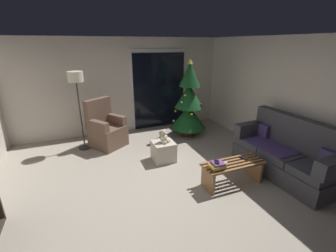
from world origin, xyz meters
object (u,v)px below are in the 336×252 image
Objects in this scene: armchair at (106,130)px; teddy_bear_honey_by_tree at (162,138)px; couch at (286,154)px; teddy_bear_cream at (164,137)px; cell_phone at (217,162)px; ottoman at (164,151)px; coffee_table at (233,170)px; floor_lamp at (76,85)px; christmas_tree at (189,103)px; remote_silver at (225,164)px; book_stack at (218,165)px; remote_black at (243,158)px.

armchair is 1.36m from teddy_bear_honey_by_tree.
couch is 2.34m from teddy_bear_cream.
cell_phone is 1.43m from ottoman.
armchair is at bearing 129.42° from teddy_bear_cream.
cell_phone is (-0.39, -0.06, 0.26)m from coffee_table.
floor_lamp reaches higher than teddy_bear_cream.
coffee_table is 2.44m from christmas_tree.
remote_silver is 2.96m from armchair.
floor_lamp is at bearing 132.66° from coffee_table.
book_stack is (-1.49, 0.01, 0.08)m from couch.
christmas_tree reaches higher than ottoman.
ottoman is at bearing -67.38° from remote_black.
coffee_table is 0.97× the size of armchair.
cell_phone is at bearing -60.97° from armchair.
coffee_table is 1.50m from ottoman.
coffee_table is at bearing -57.71° from ottoman.
remote_black is 0.55× the size of teddy_bear_honey_by_tree.
couch reaches higher than ottoman.
christmas_tree is at bearing -3.82° from floor_lamp.
teddy_bear_cream is 1.00× the size of teddy_bear_honey_by_tree.
floor_lamp is at bearing 153.93° from cell_phone.
teddy_bear_cream reaches higher than book_stack.
teddy_bear_cream is (0.01, -0.01, 0.33)m from ottoman.
book_stack is at bearing 179.54° from couch.
cell_phone is at bearing -170.50° from coffee_table.
couch is 1.10× the size of floor_lamp.
couch is 2.60m from christmas_tree.
book_stack reaches higher than coffee_table.
armchair reaches higher than couch.
coffee_table is 7.64× the size of cell_phone.
christmas_tree is at bearing 44.25° from teddy_bear_cream.
book_stack is 1.43m from ottoman.
couch is 4.45m from floor_lamp.
christmas_tree is 1.76× the size of armchair.
remote_silver is 1.08× the size of cell_phone.
armchair is at bearing 146.14° from cell_phone.
teddy_bear_cream is (1.52, -1.26, -0.97)m from floor_lamp.
remote_black is 2.25m from teddy_bear_honey_by_tree.
remote_silver is (-1.30, 0.09, 0.03)m from couch.
book_stack is at bearing -72.38° from teddy_bear_cream.
teddy_bear_cream is at bearing -50.58° from armchair.
teddy_bear_honey_by_tree is (-0.34, 2.14, -0.31)m from remote_silver.
couch reaches higher than remote_black.
christmas_tree reaches higher than couch.
remote_silver is 0.22m from book_stack.
teddy_bear_cream is at bearing 174.06° from remote_silver.
cell_phone is at bearing 157.19° from book_stack.
armchair is (-1.43, 2.55, -0.08)m from book_stack.
remote_black is 0.08× the size of christmas_tree.
armchair is at bearing -68.10° from remote_black.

